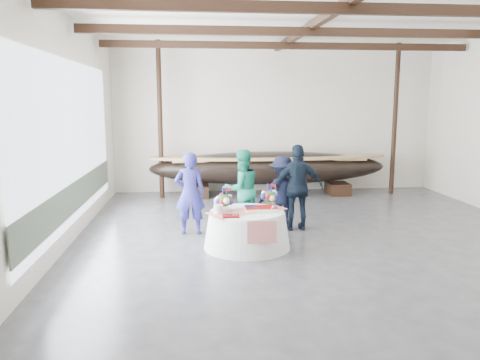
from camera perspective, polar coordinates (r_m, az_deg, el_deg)
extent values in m
cube|color=#3D3D42|center=(9.36, 10.44, -7.98)|extent=(10.00, 12.00, 0.01)
cube|color=silver|center=(14.80, 4.30, 7.40)|extent=(10.00, 0.02, 4.50)
cube|color=silver|center=(8.94, -21.75, 5.39)|extent=(0.02, 12.00, 4.50)
cube|color=white|center=(9.09, 11.34, 20.19)|extent=(10.00, 12.00, 0.01)
cube|color=black|center=(8.11, 13.44, 19.65)|extent=(9.80, 0.12, 0.18)
cube|color=black|center=(10.48, 8.83, 17.42)|extent=(9.80, 0.12, 0.18)
cube|color=black|center=(12.90, 5.99, 15.97)|extent=(9.80, 0.12, 0.18)
cube|color=black|center=(9.07, 11.32, 19.45)|extent=(0.15, 11.76, 0.15)
cylinder|color=black|center=(13.71, -9.71, 7.13)|extent=(0.14, 0.14, 4.50)
cylinder|color=black|center=(14.94, 18.36, 6.97)|extent=(0.14, 0.14, 4.50)
cube|color=silver|center=(9.91, -19.79, 4.39)|extent=(0.02, 7.00, 3.20)
cube|color=#596654|center=(10.05, -19.39, -1.86)|extent=(0.02, 7.00, 0.60)
cube|color=black|center=(13.92, -5.16, -1.34)|extent=(0.62, 0.80, 0.35)
cube|color=black|center=(14.57, 11.82, -1.01)|extent=(0.62, 0.80, 0.35)
ellipsoid|color=black|center=(13.98, 3.56, 1.49)|extent=(7.09, 1.42, 0.98)
cube|color=#9E7A4C|center=(13.94, 3.57, 2.58)|extent=(5.67, 0.93, 0.05)
cone|color=white|center=(9.07, 0.86, -6.10)|extent=(1.67, 1.67, 0.69)
cylinder|color=white|center=(8.98, 0.86, -3.92)|extent=(1.42, 1.42, 0.04)
cube|color=red|center=(8.98, 0.86, -3.78)|extent=(1.63, 1.16, 0.01)
cube|color=white|center=(8.99, 2.54, -3.57)|extent=(0.60, 0.40, 0.07)
cylinder|color=white|center=(8.77, -2.65, -3.58)|extent=(0.18, 0.18, 0.17)
cylinder|color=white|center=(9.23, -2.62, -2.83)|extent=(0.18, 0.18, 0.19)
cube|color=#680909|center=(8.54, -1.14, -4.40)|extent=(0.30, 0.24, 0.03)
cone|color=silver|center=(8.92, 4.09, -3.52)|extent=(0.09, 0.09, 0.12)
imported|color=navy|center=(9.94, -6.13, -1.62)|extent=(0.65, 0.43, 1.76)
imported|color=#1D9878|center=(10.29, 0.22, -1.16)|extent=(1.04, 0.93, 1.77)
imported|color=black|center=(10.43, 5.17, -1.46)|extent=(1.05, 0.61, 1.62)
imported|color=black|center=(10.26, 7.09, -0.92)|extent=(1.11, 0.47, 1.88)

